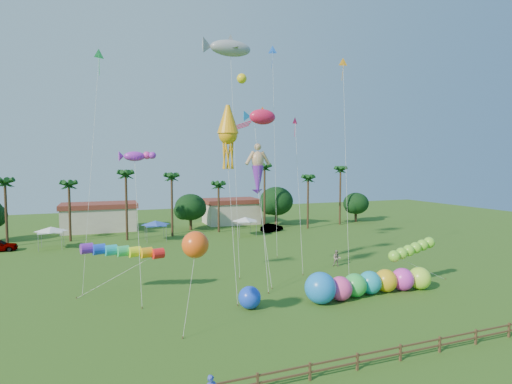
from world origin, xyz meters
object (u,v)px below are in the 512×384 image
object	(u,v)px
spectator_b	(337,258)
caterpillar_inflatable	(365,284)
blue_ball	(250,297)
car_b	(272,228)

from	to	relation	value
spectator_b	caterpillar_inflatable	bearing A→B (deg)	-77.22
spectator_b	caterpillar_inflatable	distance (m)	10.18
blue_ball	caterpillar_inflatable	bearing A→B (deg)	-3.95
car_b	spectator_b	world-z (taller)	spectator_b
spectator_b	blue_ball	distance (m)	16.38
spectator_b	blue_ball	bearing A→B (deg)	-115.76
spectator_b	car_b	bearing A→B (deg)	115.81
car_b	blue_ball	bearing A→B (deg)	131.19
blue_ball	spectator_b	bearing A→B (deg)	33.05
car_b	caterpillar_inflatable	size ratio (longest dim) A/B	0.33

